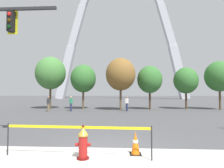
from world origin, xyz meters
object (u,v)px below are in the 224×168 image
(monument_arch, at_px, (121,30))
(pedestrian_standing_center, at_px, (127,103))
(pedestrian_walking_right, at_px, (48,104))
(fire_hydrant, at_px, (83,143))
(pedestrian_walking_left, at_px, (71,104))
(traffic_cone_by_hydrant, at_px, (135,143))

(monument_arch, relative_size, pedestrian_standing_center, 33.06)
(pedestrian_walking_right, bearing_deg, fire_hydrant, -64.24)
(pedestrian_standing_center, bearing_deg, pedestrian_walking_left, -175.78)
(fire_hydrant, height_order, pedestrian_walking_right, pedestrian_walking_right)
(pedestrian_walking_left, bearing_deg, pedestrian_walking_right, -168.87)
(pedestrian_walking_right, bearing_deg, traffic_cone_by_hydrant, -58.26)
(fire_hydrant, relative_size, traffic_cone_by_hydrant, 1.36)
(pedestrian_standing_center, bearing_deg, pedestrian_walking_right, -173.86)
(traffic_cone_by_hydrant, relative_size, pedestrian_walking_right, 0.46)
(monument_arch, distance_m, pedestrian_standing_center, 46.30)
(monument_arch, bearing_deg, pedestrian_walking_right, -100.03)
(fire_hydrant, bearing_deg, monument_arch, 89.24)
(fire_hydrant, relative_size, pedestrian_walking_right, 0.62)
(traffic_cone_by_hydrant, distance_m, pedestrian_walking_left, 14.94)
(fire_hydrant, bearing_deg, pedestrian_walking_right, 115.76)
(pedestrian_standing_center, bearing_deg, monument_arch, 91.25)
(pedestrian_standing_center, height_order, pedestrian_walking_right, same)
(fire_hydrant, height_order, pedestrian_standing_center, pedestrian_standing_center)
(pedestrian_standing_center, xyz_separation_m, pedestrian_walking_right, (-8.26, -0.89, 0.00))
(pedestrian_standing_center, relative_size, pedestrian_walking_right, 1.00)
(traffic_cone_by_hydrant, xyz_separation_m, monument_arch, (-0.83, 54.93, 22.36))
(pedestrian_walking_left, distance_m, pedestrian_walking_right, 2.32)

